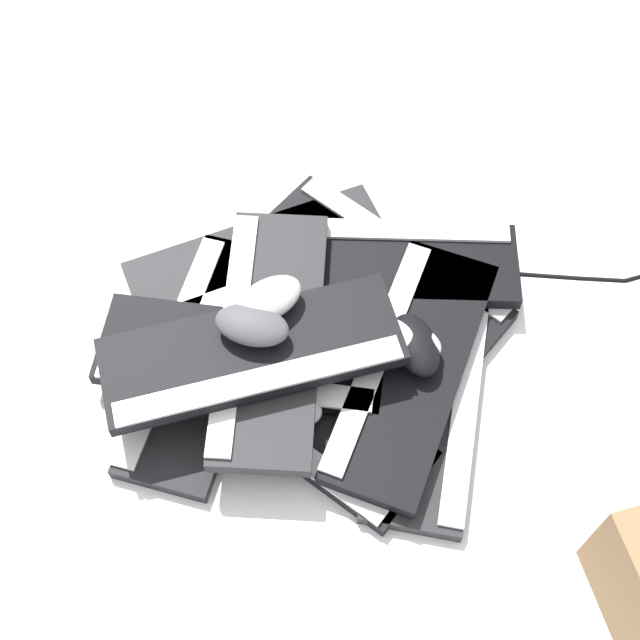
{
  "coord_description": "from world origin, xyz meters",
  "views": [
    {
      "loc": [
        -0.59,
        -0.48,
        1.25
      ],
      "look_at": [
        -0.03,
        -0.08,
        0.06
      ],
      "focal_mm": 50.0,
      "sensor_mm": 36.0,
      "label": 1
    }
  ],
  "objects_px": {
    "keyboard_9": "(252,353)",
    "keyboard_0": "(383,271)",
    "mouse_3": "(252,325)",
    "keyboard_3": "(293,411)",
    "mouse_1": "(286,406)",
    "mouse_0": "(268,300)",
    "mouse_2": "(406,341)",
    "keyboard_5": "(241,357)",
    "keyboard_8": "(383,261)",
    "keyboard_6": "(269,335)",
    "mouse_5": "(278,402)",
    "keyboard_2": "(204,358)",
    "mouse_4": "(415,345)",
    "keyboard_1": "(261,261)",
    "keyboard_4": "(431,393)",
    "keyboard_7": "(410,368)"
  },
  "relations": [
    {
      "from": "keyboard_9",
      "to": "keyboard_0",
      "type": "bearing_deg",
      "value": -9.69
    },
    {
      "from": "keyboard_0",
      "to": "mouse_3",
      "type": "bearing_deg",
      "value": 166.37
    },
    {
      "from": "keyboard_3",
      "to": "mouse_1",
      "type": "relative_size",
      "value": 4.04
    },
    {
      "from": "mouse_0",
      "to": "mouse_2",
      "type": "relative_size",
      "value": 1.0
    },
    {
      "from": "keyboard_3",
      "to": "mouse_1",
      "type": "height_order",
      "value": "mouse_1"
    },
    {
      "from": "keyboard_5",
      "to": "mouse_0",
      "type": "bearing_deg",
      "value": -9.62
    },
    {
      "from": "keyboard_8",
      "to": "mouse_0",
      "type": "distance_m",
      "value": 0.24
    },
    {
      "from": "keyboard_6",
      "to": "mouse_0",
      "type": "xyz_separation_m",
      "value": [
        0.02,
        0.01,
        0.07
      ]
    },
    {
      "from": "mouse_3",
      "to": "mouse_1",
      "type": "bearing_deg",
      "value": 133.69
    },
    {
      "from": "mouse_3",
      "to": "mouse_5",
      "type": "relative_size",
      "value": 1.0
    },
    {
      "from": "keyboard_2",
      "to": "mouse_2",
      "type": "distance_m",
      "value": 0.32
    },
    {
      "from": "keyboard_9",
      "to": "keyboard_3",
      "type": "bearing_deg",
      "value": -95.9
    },
    {
      "from": "keyboard_2",
      "to": "keyboard_8",
      "type": "xyz_separation_m",
      "value": [
        0.3,
        -0.14,
        0.03
      ]
    },
    {
      "from": "keyboard_3",
      "to": "mouse_5",
      "type": "distance_m",
      "value": 0.04
    },
    {
      "from": "mouse_2",
      "to": "mouse_4",
      "type": "relative_size",
      "value": 1.0
    },
    {
      "from": "keyboard_6",
      "to": "mouse_3",
      "type": "distance_m",
      "value": 0.07
    },
    {
      "from": "keyboard_0",
      "to": "mouse_1",
      "type": "xyz_separation_m",
      "value": [
        -0.3,
        -0.03,
        0.04
      ]
    },
    {
      "from": "mouse_1",
      "to": "mouse_4",
      "type": "height_order",
      "value": "mouse_4"
    },
    {
      "from": "keyboard_5",
      "to": "keyboard_6",
      "type": "height_order",
      "value": "keyboard_6"
    },
    {
      "from": "keyboard_6",
      "to": "mouse_1",
      "type": "relative_size",
      "value": 4.11
    },
    {
      "from": "keyboard_0",
      "to": "keyboard_8",
      "type": "xyz_separation_m",
      "value": [
        -0.0,
        0.0,
        0.03
      ]
    },
    {
      "from": "keyboard_2",
      "to": "mouse_3",
      "type": "relative_size",
      "value": 4.22
    },
    {
      "from": "keyboard_1",
      "to": "keyboard_6",
      "type": "bearing_deg",
      "value": -137.46
    },
    {
      "from": "keyboard_3",
      "to": "mouse_2",
      "type": "bearing_deg",
      "value": -27.81
    },
    {
      "from": "keyboard_3",
      "to": "mouse_4",
      "type": "height_order",
      "value": "mouse_4"
    },
    {
      "from": "mouse_1",
      "to": "keyboard_1",
      "type": "bearing_deg",
      "value": -65.44
    },
    {
      "from": "keyboard_1",
      "to": "keyboard_8",
      "type": "bearing_deg",
      "value": -60.07
    },
    {
      "from": "keyboard_4",
      "to": "keyboard_8",
      "type": "height_order",
      "value": "keyboard_8"
    },
    {
      "from": "keyboard_8",
      "to": "mouse_1",
      "type": "relative_size",
      "value": 4.08
    },
    {
      "from": "keyboard_0",
      "to": "keyboard_4",
      "type": "relative_size",
      "value": 0.97
    },
    {
      "from": "keyboard_6",
      "to": "mouse_1",
      "type": "xyz_separation_m",
      "value": [
        -0.07,
        -0.09,
        -0.02
      ]
    },
    {
      "from": "keyboard_3",
      "to": "keyboard_9",
      "type": "xyz_separation_m",
      "value": [
        0.01,
        0.08,
        0.09
      ]
    },
    {
      "from": "mouse_0",
      "to": "mouse_1",
      "type": "relative_size",
      "value": 1.0
    },
    {
      "from": "keyboard_7",
      "to": "mouse_0",
      "type": "xyz_separation_m",
      "value": [
        -0.07,
        0.21,
        0.1
      ]
    },
    {
      "from": "keyboard_8",
      "to": "mouse_1",
      "type": "height_order",
      "value": "mouse_1"
    },
    {
      "from": "keyboard_1",
      "to": "keyboard_5",
      "type": "relative_size",
      "value": 0.98
    },
    {
      "from": "keyboard_1",
      "to": "mouse_0",
      "type": "relative_size",
      "value": 4.11
    },
    {
      "from": "keyboard_6",
      "to": "keyboard_4",
      "type": "bearing_deg",
      "value": -70.1
    },
    {
      "from": "mouse_4",
      "to": "keyboard_3",
      "type": "bearing_deg",
      "value": -85.31
    },
    {
      "from": "keyboard_8",
      "to": "keyboard_9",
      "type": "xyz_separation_m",
      "value": [
        -0.28,
        0.05,
        0.06
      ]
    },
    {
      "from": "keyboard_6",
      "to": "mouse_0",
      "type": "bearing_deg",
      "value": 32.21
    },
    {
      "from": "keyboard_0",
      "to": "keyboard_9",
      "type": "relative_size",
      "value": 1.03
    },
    {
      "from": "mouse_4",
      "to": "keyboard_4",
      "type": "bearing_deg",
      "value": 10.99
    },
    {
      "from": "keyboard_4",
      "to": "keyboard_5",
      "type": "bearing_deg",
      "value": 116.36
    },
    {
      "from": "mouse_3",
      "to": "mouse_4",
      "type": "height_order",
      "value": "mouse_3"
    },
    {
      "from": "mouse_4",
      "to": "mouse_5",
      "type": "distance_m",
      "value": 0.22
    },
    {
      "from": "keyboard_4",
      "to": "keyboard_7",
      "type": "relative_size",
      "value": 1.0
    },
    {
      "from": "keyboard_5",
      "to": "keyboard_0",
      "type": "bearing_deg",
      "value": -16.44
    },
    {
      "from": "mouse_2",
      "to": "keyboard_4",
      "type": "bearing_deg",
      "value": -34.04
    },
    {
      "from": "keyboard_2",
      "to": "keyboard_5",
      "type": "xyz_separation_m",
      "value": [
        0.02,
        -0.06,
        0.03
      ]
    }
  ]
}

